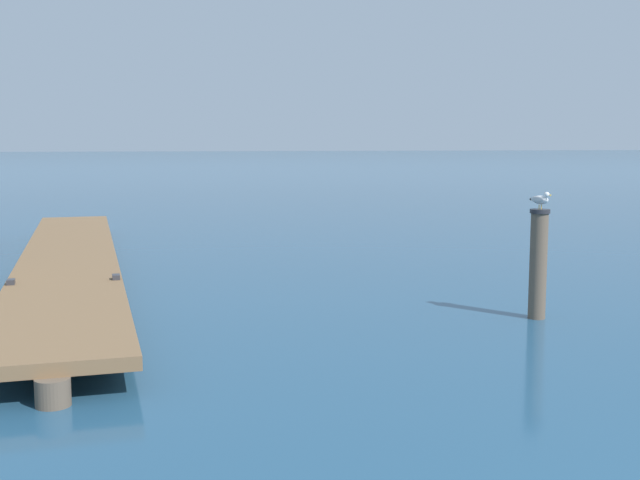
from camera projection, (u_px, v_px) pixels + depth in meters
The scene contains 3 objects.
floating_dock at pixel (69, 259), 15.69m from camera, with size 3.02×16.42×0.53m.
mooring_piling at pixel (538, 262), 11.94m from camera, with size 0.30×0.30×1.67m.
perched_seagull at pixel (540, 199), 11.82m from camera, with size 0.23×0.37×0.27m.
Camera 1 is at (-4.63, -2.41, 2.69)m, focal length 44.47 mm.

